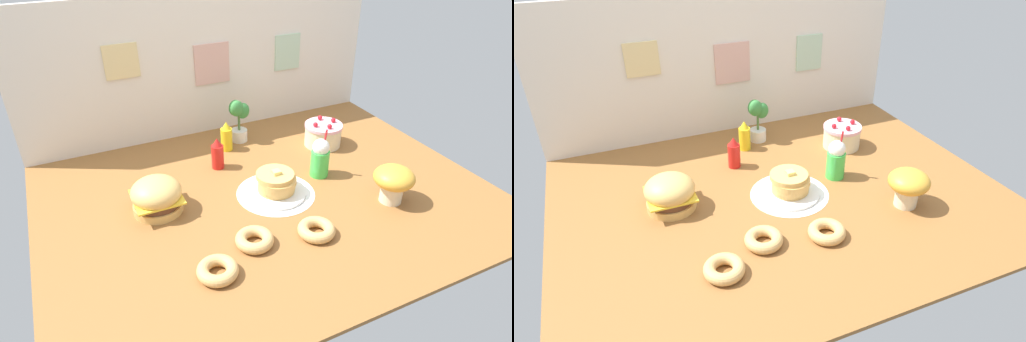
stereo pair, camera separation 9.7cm
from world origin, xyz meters
TOP-DOWN VIEW (x-y plane):
  - ground_plane at (0.00, 0.00)m, footprint 2.26×1.73m
  - back_wall at (0.00, 0.86)m, footprint 2.26×0.04m
  - doily_mat at (0.04, -0.01)m, footprint 0.41×0.41m
  - burger at (-0.55, 0.12)m, footprint 0.25×0.25m
  - pancake_stack at (0.04, -0.01)m, footprint 0.31×0.31m
  - layer_cake at (0.56, 0.35)m, footprint 0.23×0.23m
  - ketchup_bottle at (-0.13, 0.37)m, footprint 0.07×0.07m
  - mustard_bottle at (-0.01, 0.55)m, footprint 0.07×0.07m
  - cream_soda_cup at (0.34, 0.05)m, footprint 0.10×0.10m
  - donut_pink_glaze at (-0.45, -0.42)m, footprint 0.17×0.17m
  - donut_chocolate at (-0.23, -0.32)m, footprint 0.17×0.17m
  - donut_vanilla at (0.05, -0.38)m, footprint 0.17×0.17m
  - potted_plant at (0.11, 0.63)m, footprint 0.14×0.11m
  - mushroom_stool at (0.53, -0.31)m, footprint 0.20×0.20m

SIDE VIEW (x-z plane):
  - ground_plane at x=0.00m, z-range -0.02..0.00m
  - doily_mat at x=0.04m, z-range 0.00..0.00m
  - donut_pink_glaze at x=-0.45m, z-range 0.00..0.05m
  - donut_chocolate at x=-0.23m, z-range 0.00..0.05m
  - donut_vanilla at x=0.05m, z-range 0.00..0.05m
  - pancake_stack at x=0.04m, z-range -0.01..0.12m
  - layer_cake at x=0.56m, z-range -0.01..0.16m
  - burger at x=-0.55m, z-range 0.00..0.17m
  - ketchup_bottle at x=-0.13m, z-range -0.01..0.18m
  - mustard_bottle at x=-0.01m, z-range -0.01..0.18m
  - cream_soda_cup at x=0.34m, z-range -0.03..0.25m
  - mushroom_stool at x=0.53m, z-range 0.02..0.22m
  - potted_plant at x=0.11m, z-range 0.01..0.29m
  - back_wall at x=0.00m, z-range 0.00..0.87m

